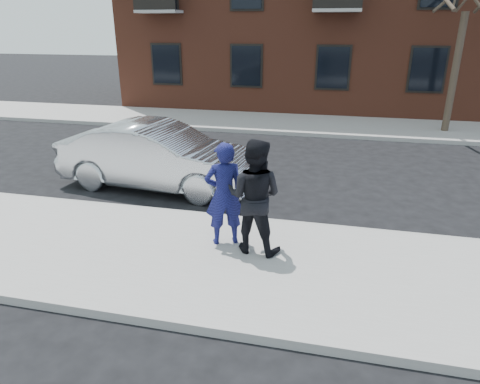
# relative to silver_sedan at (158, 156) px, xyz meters

# --- Properties ---
(ground) EXTENTS (100.00, 100.00, 0.00)m
(ground) POSITION_rel_silver_sedan_xyz_m (3.85, -3.20, -0.82)
(ground) COLOR black
(ground) RESTS_ON ground
(near_sidewalk) EXTENTS (50.00, 3.50, 0.15)m
(near_sidewalk) POSITION_rel_silver_sedan_xyz_m (3.85, -3.45, -0.75)
(near_sidewalk) COLOR gray
(near_sidewalk) RESTS_ON ground
(near_curb) EXTENTS (50.00, 0.10, 0.15)m
(near_curb) POSITION_rel_silver_sedan_xyz_m (3.85, -1.65, -0.75)
(near_curb) COLOR #999691
(near_curb) RESTS_ON ground
(far_sidewalk) EXTENTS (50.00, 3.50, 0.15)m
(far_sidewalk) POSITION_rel_silver_sedan_xyz_m (3.85, 8.05, -0.75)
(far_sidewalk) COLOR gray
(far_sidewalk) RESTS_ON ground
(far_curb) EXTENTS (50.00, 0.10, 0.15)m
(far_curb) POSITION_rel_silver_sedan_xyz_m (3.85, 6.25, -0.75)
(far_curb) COLOR #999691
(far_curb) RESTS_ON ground
(silver_sedan) EXTENTS (5.14, 2.18, 1.65)m
(silver_sedan) POSITION_rel_silver_sedan_xyz_m (0.00, 0.00, 0.00)
(silver_sedan) COLOR #B7BABF
(silver_sedan) RESTS_ON ground
(man_hoodie) EXTENTS (0.82, 0.70, 1.90)m
(man_hoodie) POSITION_rel_silver_sedan_xyz_m (2.48, -2.81, 0.28)
(man_hoodie) COLOR navy
(man_hoodie) RESTS_ON near_sidewalk
(man_peacoat) EXTENTS (1.08, 0.89, 2.03)m
(man_peacoat) POSITION_rel_silver_sedan_xyz_m (3.05, -2.95, 0.34)
(man_peacoat) COLOR black
(man_peacoat) RESTS_ON near_sidewalk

